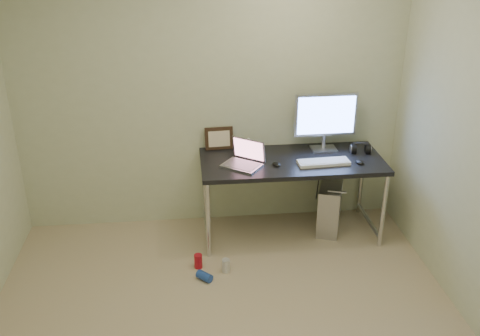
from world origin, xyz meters
TOP-DOWN VIEW (x-y plane):
  - wall_back at (0.00, 1.75)m, footprint 3.50×0.02m
  - desk at (0.69, 1.40)m, footprint 1.62×0.71m
  - tower_computer at (1.08, 1.43)m, footprint 0.33×0.48m
  - cable_a at (1.03, 1.70)m, footprint 0.01×0.16m
  - cable_b at (1.12, 1.68)m, footprint 0.02×0.11m
  - can_red at (-0.18, 0.92)m, footprint 0.07×0.07m
  - can_white at (0.05, 0.83)m, footprint 0.09×0.09m
  - can_blue at (-0.14, 0.74)m, footprint 0.14×0.14m
  - laptop at (0.26, 1.33)m, footprint 0.41×0.39m
  - monitor at (1.02, 1.59)m, footprint 0.57×0.17m
  - keyboard at (0.94, 1.28)m, footprint 0.46×0.17m
  - mouse_right at (1.26, 1.25)m, footprint 0.08×0.11m
  - mouse_left at (0.53, 1.29)m, footprint 0.08×0.11m
  - headphones at (1.34, 1.49)m, footprint 0.18×0.11m
  - picture_frame at (0.06, 1.71)m, footprint 0.26×0.09m
  - webcam at (0.33, 1.66)m, footprint 0.04×0.03m

SIDE VIEW (x-z plane):
  - can_blue at x=-0.14m, z-range 0.00..0.07m
  - can_white at x=0.05m, z-range 0.00..0.12m
  - can_red at x=-0.18m, z-range 0.00..0.12m
  - tower_computer at x=1.08m, z-range -0.01..0.48m
  - cable_b at x=1.12m, z-range 0.02..0.74m
  - cable_a at x=1.03m, z-range 0.06..0.74m
  - desk at x=0.69m, z-range 0.30..1.05m
  - keyboard at x=0.94m, z-range 0.75..0.78m
  - mouse_left at x=0.53m, z-range 0.75..0.78m
  - mouse_right at x=1.26m, z-range 0.75..0.78m
  - headphones at x=1.34m, z-range 0.72..0.84m
  - laptop at x=0.26m, z-range 0.69..0.91m
  - webcam at x=0.33m, z-range 0.78..0.88m
  - picture_frame at x=0.06m, z-range 0.75..0.96m
  - monitor at x=1.02m, z-range 0.80..1.33m
  - wall_back at x=0.00m, z-range 0.00..2.50m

